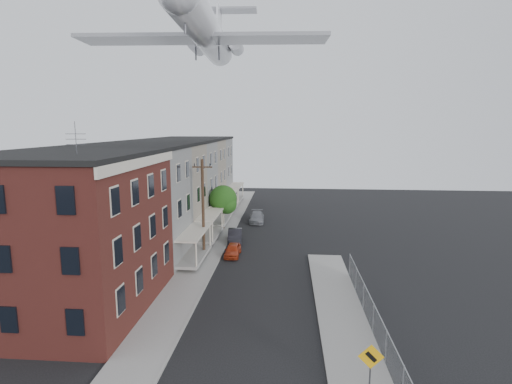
% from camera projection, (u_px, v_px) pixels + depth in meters
% --- Properties ---
extents(ground, '(120.00, 120.00, 0.00)m').
position_uv_depth(ground, '(242.00, 383.00, 18.66)').
color(ground, black).
rests_on(ground, ground).
extents(sidewalk_left, '(3.00, 62.00, 0.12)m').
position_uv_depth(sidewalk_left, '(217.00, 238.00, 42.69)').
color(sidewalk_left, gray).
rests_on(sidewalk_left, ground).
extents(sidewalk_right, '(3.00, 26.00, 0.12)m').
position_uv_depth(sidewalk_right, '(344.00, 324.00, 24.13)').
color(sidewalk_right, gray).
rests_on(sidewalk_right, ground).
extents(curb_left, '(0.15, 62.00, 0.14)m').
position_uv_depth(curb_left, '(230.00, 238.00, 42.58)').
color(curb_left, gray).
rests_on(curb_left, ground).
extents(curb_right, '(0.15, 26.00, 0.14)m').
position_uv_depth(curb_right, '(320.00, 323.00, 24.24)').
color(curb_right, gray).
rests_on(curb_right, ground).
extents(corner_building, '(10.31, 12.30, 12.15)m').
position_uv_depth(corner_building, '(69.00, 232.00, 25.65)').
color(corner_building, black).
rests_on(corner_building, ground).
extents(row_house_a, '(11.98, 7.00, 10.30)m').
position_uv_depth(row_house_a, '(128.00, 204.00, 35.00)').
color(row_house_a, '#61615F').
rests_on(row_house_a, ground).
extents(row_house_b, '(11.98, 7.00, 10.30)m').
position_uv_depth(row_house_b, '(154.00, 191.00, 41.88)').
color(row_house_b, '#716A59').
rests_on(row_house_b, ground).
extents(row_house_c, '(11.98, 7.00, 10.30)m').
position_uv_depth(row_house_c, '(173.00, 182.00, 48.77)').
color(row_house_c, '#61615F').
rests_on(row_house_c, ground).
extents(row_house_d, '(11.98, 7.00, 10.30)m').
position_uv_depth(row_house_d, '(187.00, 175.00, 55.66)').
color(row_house_d, '#716A59').
rests_on(row_house_d, ground).
extents(row_house_e, '(11.98, 7.00, 10.30)m').
position_uv_depth(row_house_e, '(198.00, 170.00, 62.54)').
color(row_house_e, '#61615F').
rests_on(row_house_e, ground).
extents(chainlink_fence, '(0.06, 18.06, 1.90)m').
position_uv_depth(chainlink_fence, '(373.00, 318.00, 22.87)').
color(chainlink_fence, gray).
rests_on(chainlink_fence, ground).
extents(warning_sign, '(1.10, 0.11, 2.80)m').
position_uv_depth(warning_sign, '(371.00, 364.00, 16.91)').
color(warning_sign, '#515156').
rests_on(warning_sign, ground).
extents(utility_pole, '(1.80, 0.26, 9.00)m').
position_uv_depth(utility_pole, '(203.00, 207.00, 36.05)').
color(utility_pole, black).
rests_on(utility_pole, ground).
extents(street_tree, '(3.22, 3.20, 5.20)m').
position_uv_depth(street_tree, '(224.00, 200.00, 45.99)').
color(street_tree, black).
rests_on(street_tree, ground).
extents(car_near, '(1.34, 3.34, 1.14)m').
position_uv_depth(car_near, '(233.00, 250.00, 36.90)').
color(car_near, '#AD3416').
rests_on(car_near, ground).
extents(car_mid, '(1.85, 4.20, 1.34)m').
position_uv_depth(car_mid, '(235.00, 236.00, 41.34)').
color(car_mid, black).
rests_on(car_mid, ground).
extents(car_far, '(1.97, 4.44, 1.27)m').
position_uv_depth(car_far, '(257.00, 217.00, 50.01)').
color(car_far, slate).
rests_on(car_far, ground).
extents(airplane, '(22.17, 25.31, 7.34)m').
position_uv_depth(airplane, '(206.00, 33.00, 37.16)').
color(airplane, white).
rests_on(airplane, ground).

